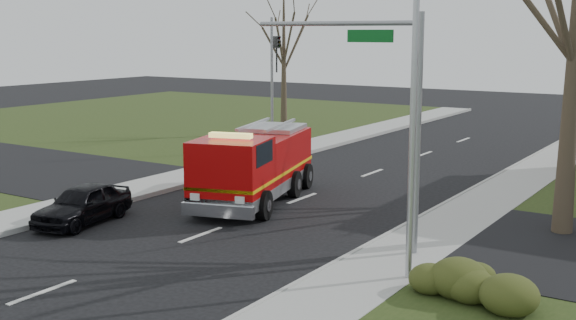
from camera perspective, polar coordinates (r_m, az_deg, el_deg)
The scene contains 10 objects.
ground at distance 22.82m, azimuth -6.91°, elevation -5.92°, with size 120.00×120.00×0.00m, color black.
sidewalk_right at distance 19.57m, azimuth 7.34°, elevation -8.43°, with size 2.40×80.00×0.15m, color #A1A19B.
sidewalk_left at distance 27.08m, azimuth -17.07°, elevation -3.58°, with size 2.40×80.00×0.15m, color #A1A19B.
hedge_corner at distance 17.55m, azimuth 14.31°, elevation -9.13°, with size 2.80×2.00×0.90m, color #2C3B15.
bare_tree_left at distance 44.00m, azimuth -0.34°, elevation 9.17°, with size 4.50×4.50×9.00m.
traffic_signal_mast at distance 20.41m, azimuth 6.95°, elevation 5.65°, with size 5.29×0.18×6.80m.
streetlight_pole at distance 17.81m, azimuth 9.70°, elevation 4.43°, with size 1.48×0.16×8.40m.
utility_pole_far at distance 37.33m, azimuth -1.28°, elevation 5.84°, with size 0.14×0.14×7.00m, color gray.
fire_engine at distance 26.73m, azimuth -2.72°, elevation -0.59°, with size 4.37×7.61×2.91m.
parked_car_maroon at distance 24.83m, azimuth -15.92°, elevation -3.36°, with size 1.55×3.85×1.31m, color black.
Camera 1 is at (14.13, -16.79, 6.26)m, focal length 45.00 mm.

